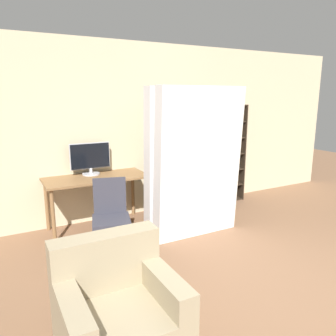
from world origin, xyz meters
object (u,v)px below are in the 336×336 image
object	(u,v)px
mattress_near	(199,163)
bookshelf	(220,156)
monitor	(90,158)
mattress_far	(187,160)
armchair	(118,312)
office_chair	(111,225)

from	to	relation	value
mattress_near	bookshelf	bearing A→B (deg)	42.37
monitor	mattress_far	xyz separation A→B (m)	(1.18, -0.76, -0.00)
monitor	armchair	distance (m)	2.71
monitor	office_chair	xyz separation A→B (m)	(-0.06, -1.05, -0.64)
office_chair	bookshelf	world-z (taller)	bookshelf
bookshelf	mattress_near	bearing A→B (deg)	-137.63
bookshelf	armchair	size ratio (longest dim) A/B	2.05
monitor	mattress_far	distance (m)	1.40
monitor	mattress_near	size ratio (longest dim) A/B	0.29
monitor	armchair	size ratio (longest dim) A/B	0.69
mattress_far	armchair	size ratio (longest dim) A/B	2.38
monitor	bookshelf	world-z (taller)	bookshelf
office_chair	bookshelf	xyz separation A→B (m)	(2.42, 1.06, 0.45)
bookshelf	mattress_far	size ratio (longest dim) A/B	0.86
armchair	monitor	bearing A→B (deg)	78.28
mattress_far	armchair	distance (m)	2.58
mattress_near	armchair	distance (m)	2.37
mattress_near	monitor	bearing A→B (deg)	137.72
bookshelf	office_chair	bearing A→B (deg)	-156.38
bookshelf	mattress_near	distance (m)	1.62
office_chair	bookshelf	bearing A→B (deg)	23.62
mattress_near	armchair	size ratio (longest dim) A/B	2.38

